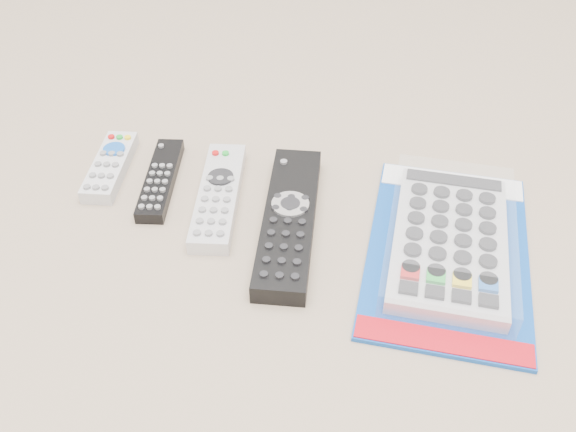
% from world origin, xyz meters
% --- Properties ---
extents(remote_small_grey, '(0.06, 0.14, 0.02)m').
position_xyz_m(remote_small_grey, '(-0.22, 0.05, 0.01)').
color(remote_small_grey, '#B8B8BB').
rests_on(remote_small_grey, ground).
extents(remote_slim_black, '(0.06, 0.16, 0.02)m').
position_xyz_m(remote_slim_black, '(-0.14, 0.04, 0.01)').
color(remote_slim_black, black).
rests_on(remote_slim_black, ground).
extents(remote_silver_dvd, '(0.08, 0.19, 0.02)m').
position_xyz_m(remote_silver_dvd, '(-0.06, 0.03, 0.01)').
color(remote_silver_dvd, silver).
rests_on(remote_silver_dvd, ground).
extents(remote_large_black, '(0.08, 0.25, 0.03)m').
position_xyz_m(remote_large_black, '(0.03, -0.00, 0.01)').
color(remote_large_black, black).
rests_on(remote_large_black, ground).
extents(jumbo_remote_packaged, '(0.18, 0.29, 0.04)m').
position_xyz_m(jumbo_remote_packaged, '(0.22, -0.00, 0.02)').
color(jumbo_remote_packaged, '#0E449D').
rests_on(jumbo_remote_packaged, ground).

